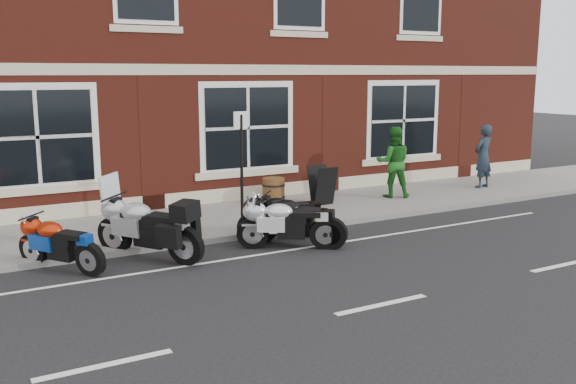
% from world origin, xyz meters
% --- Properties ---
extents(ground, '(80.00, 80.00, 0.00)m').
position_xyz_m(ground, '(0.00, 0.00, 0.00)').
color(ground, black).
rests_on(ground, ground).
extents(sidewalk, '(30.00, 3.00, 0.12)m').
position_xyz_m(sidewalk, '(0.00, 3.00, 0.06)').
color(sidewalk, slate).
rests_on(sidewalk, ground).
extents(kerb, '(30.00, 0.16, 0.12)m').
position_xyz_m(kerb, '(0.00, 1.42, 0.06)').
color(kerb, slate).
rests_on(kerb, ground).
extents(moto_touring_silver, '(1.40, 2.01, 1.52)m').
position_xyz_m(moto_touring_silver, '(-2.24, 1.00, 0.62)').
color(moto_touring_silver, black).
rests_on(moto_touring_silver, ground).
extents(moto_sport_red, '(1.15, 1.66, 0.86)m').
position_xyz_m(moto_sport_red, '(-3.74, 1.03, 0.49)').
color(moto_sport_red, black).
rests_on(moto_sport_red, ground).
extents(moto_sport_black, '(1.94, 0.55, 0.88)m').
position_xyz_m(moto_sport_black, '(0.56, 1.01, 0.51)').
color(moto_sport_black, black).
rests_on(moto_sport_black, ground).
extents(moto_sport_silver, '(1.78, 1.13, 0.90)m').
position_xyz_m(moto_sport_silver, '(0.28, 0.33, 0.52)').
color(moto_sport_silver, black).
rests_on(moto_sport_silver, ground).
extents(moto_naked_black, '(1.43, 1.64, 0.92)m').
position_xyz_m(moto_naked_black, '(0.54, 0.46, 0.53)').
color(moto_naked_black, black).
rests_on(moto_naked_black, ground).
extents(pedestrian_left, '(0.72, 0.54, 1.78)m').
position_xyz_m(pedestrian_left, '(8.05, 2.85, 1.01)').
color(pedestrian_left, '#1B2632').
rests_on(pedestrian_left, sidewalk).
extents(pedestrian_right, '(1.12, 1.05, 1.84)m').
position_xyz_m(pedestrian_right, '(4.94, 2.97, 1.04)').
color(pedestrian_right, '#1A5A19').
rests_on(pedestrian_right, sidewalk).
extents(a_board_sign, '(0.61, 0.43, 0.96)m').
position_xyz_m(a_board_sign, '(2.82, 3.05, 0.60)').
color(a_board_sign, black).
rests_on(a_board_sign, sidewalk).
extents(barrel_planter, '(0.58, 0.58, 0.64)m').
position_xyz_m(barrel_planter, '(1.83, 3.75, 0.44)').
color(barrel_planter, '#4F2415').
rests_on(barrel_planter, sidewalk).
extents(parking_sign, '(0.35, 0.07, 2.44)m').
position_xyz_m(parking_sign, '(0.00, 1.72, 1.53)').
color(parking_sign, black).
rests_on(parking_sign, sidewalk).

